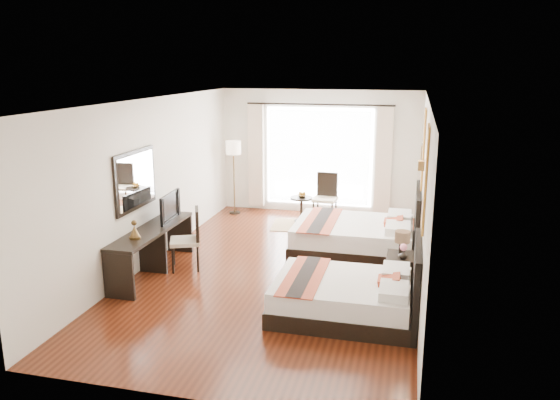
% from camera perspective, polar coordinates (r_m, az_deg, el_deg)
% --- Properties ---
extents(floor, '(4.50, 7.50, 0.01)m').
position_cam_1_polar(floor, '(9.22, -0.05, -7.30)').
color(floor, '#3B160A').
rests_on(floor, ground).
extents(ceiling, '(4.50, 7.50, 0.02)m').
position_cam_1_polar(ceiling, '(8.60, -0.05, 10.32)').
color(ceiling, white).
rests_on(ceiling, wall_headboard).
extents(wall_headboard, '(0.01, 7.50, 2.80)m').
position_cam_1_polar(wall_headboard, '(8.56, 14.71, 0.41)').
color(wall_headboard, silver).
rests_on(wall_headboard, floor).
extents(wall_desk, '(0.01, 7.50, 2.80)m').
position_cam_1_polar(wall_desk, '(9.58, -13.21, 1.93)').
color(wall_desk, silver).
rests_on(wall_desk, floor).
extents(wall_window, '(4.50, 0.01, 2.80)m').
position_cam_1_polar(wall_window, '(12.40, 4.11, 4.98)').
color(wall_window, silver).
rests_on(wall_window, floor).
extents(wall_entry, '(4.50, 0.01, 2.80)m').
position_cam_1_polar(wall_entry, '(5.39, -9.70, -7.39)').
color(wall_entry, silver).
rests_on(wall_entry, floor).
extents(window_glass, '(2.40, 0.02, 2.20)m').
position_cam_1_polar(window_glass, '(12.41, 4.09, 4.52)').
color(window_glass, white).
rests_on(window_glass, wall_window).
extents(sheer_curtain, '(2.30, 0.02, 2.10)m').
position_cam_1_polar(sheer_curtain, '(12.35, 4.04, 4.47)').
color(sheer_curtain, white).
rests_on(sheer_curtain, wall_window).
extents(drape_left, '(0.35, 0.14, 2.35)m').
position_cam_1_polar(drape_left, '(12.64, -2.50, 4.62)').
color(drape_left, beige).
rests_on(drape_left, floor).
extents(drape_right, '(0.35, 0.14, 2.35)m').
position_cam_1_polar(drape_right, '(12.16, 10.77, 4.01)').
color(drape_right, beige).
rests_on(drape_right, floor).
extents(art_panel_near, '(0.03, 0.50, 1.35)m').
position_cam_1_polar(art_panel_near, '(7.06, 14.96, 2.12)').
color(art_panel_near, maroon).
rests_on(art_panel_near, wall_headboard).
extents(art_panel_far, '(0.03, 0.50, 1.35)m').
position_cam_1_polar(art_panel_far, '(9.57, 14.76, 5.18)').
color(art_panel_far, maroon).
rests_on(art_panel_far, wall_headboard).
extents(wall_sconce, '(0.10, 0.14, 0.14)m').
position_cam_1_polar(wall_sconce, '(8.17, 14.56, 3.51)').
color(wall_sconce, '#4D381B').
rests_on(wall_sconce, wall_headboard).
extents(mirror_frame, '(0.04, 1.25, 0.95)m').
position_cam_1_polar(mirror_frame, '(9.00, -14.89, 2.04)').
color(mirror_frame, black).
rests_on(mirror_frame, wall_desk).
extents(mirror_glass, '(0.01, 1.12, 0.82)m').
position_cam_1_polar(mirror_glass, '(8.99, -14.75, 2.03)').
color(mirror_glass, white).
rests_on(mirror_glass, mirror_frame).
extents(bed_near, '(1.94, 1.52, 1.09)m').
position_cam_1_polar(bed_near, '(7.60, 7.27, -9.87)').
color(bed_near, black).
rests_on(bed_near, floor).
extents(bed_far, '(2.21, 1.72, 1.25)m').
position_cam_1_polar(bed_far, '(9.97, 8.27, -3.77)').
color(bed_far, black).
rests_on(bed_far, floor).
extents(nightstand, '(0.44, 0.54, 0.52)m').
position_cam_1_polar(nightstand, '(8.61, 12.47, -7.31)').
color(nightstand, black).
rests_on(nightstand, floor).
extents(table_lamp, '(0.23, 0.23, 0.37)m').
position_cam_1_polar(table_lamp, '(8.57, 12.67, -3.95)').
color(table_lamp, black).
rests_on(table_lamp, nightstand).
extents(vase, '(0.15, 0.15, 0.13)m').
position_cam_1_polar(vase, '(8.36, 12.73, -5.77)').
color(vase, black).
rests_on(vase, nightstand).
extents(console_desk, '(0.50, 2.20, 0.76)m').
position_cam_1_polar(console_desk, '(9.20, -13.17, -5.18)').
color(console_desk, black).
rests_on(console_desk, floor).
extents(television, '(0.16, 0.84, 0.48)m').
position_cam_1_polar(television, '(9.46, -11.86, -0.67)').
color(television, black).
rests_on(television, console_desk).
extents(bronze_figurine, '(0.22, 0.22, 0.26)m').
position_cam_1_polar(bronze_figurine, '(8.60, -14.96, -3.12)').
color(bronze_figurine, '#4D381B').
rests_on(bronze_figurine, console_desk).
extents(desk_chair, '(0.63, 0.63, 1.03)m').
position_cam_1_polar(desk_chair, '(9.29, -9.72, -5.22)').
color(desk_chair, beige).
rests_on(desk_chair, floor).
extents(floor_lamp, '(0.34, 0.34, 1.67)m').
position_cam_1_polar(floor_lamp, '(12.31, -4.88, 4.98)').
color(floor_lamp, black).
rests_on(floor_lamp, floor).
extents(side_table, '(0.47, 0.47, 0.55)m').
position_cam_1_polar(side_table, '(11.85, 2.24, -0.99)').
color(side_table, black).
rests_on(side_table, floor).
extents(fruit_bowl, '(0.22, 0.22, 0.05)m').
position_cam_1_polar(fruit_bowl, '(11.79, 2.31, 0.42)').
color(fruit_bowl, '#403017').
rests_on(fruit_bowl, side_table).
extents(window_chair, '(0.51, 0.51, 1.04)m').
position_cam_1_polar(window_chair, '(11.95, 4.72, -0.68)').
color(window_chair, beige).
rests_on(window_chair, floor).
extents(jute_rug, '(1.48, 1.10, 0.01)m').
position_cam_1_polar(jute_rug, '(11.62, 2.63, -2.68)').
color(jute_rug, tan).
rests_on(jute_rug, floor).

